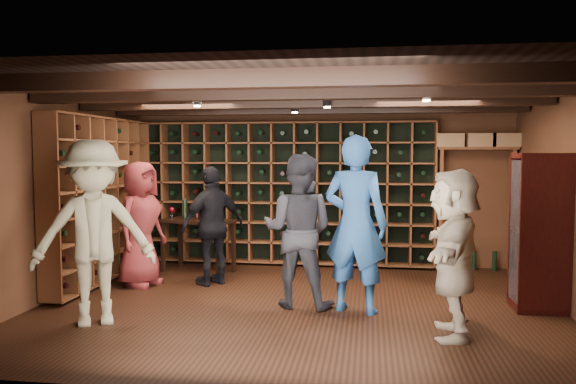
# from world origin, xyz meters

# --- Properties ---
(ground) EXTENTS (6.00, 6.00, 0.00)m
(ground) POSITION_xyz_m (0.00, 0.00, 0.00)
(ground) COLOR black
(ground) RESTS_ON ground
(room_shell) EXTENTS (6.00, 6.00, 6.00)m
(room_shell) POSITION_xyz_m (0.00, 0.05, 2.42)
(room_shell) COLOR #502E1B
(room_shell) RESTS_ON ground
(wine_rack_back) EXTENTS (4.65, 0.30, 2.20)m
(wine_rack_back) POSITION_xyz_m (-0.52, 2.33, 1.15)
(wine_rack_back) COLOR brown
(wine_rack_back) RESTS_ON ground
(wine_rack_left) EXTENTS (0.30, 2.65, 2.20)m
(wine_rack_left) POSITION_xyz_m (-2.83, 0.82, 1.15)
(wine_rack_left) COLOR brown
(wine_rack_left) RESTS_ON ground
(crate_shelf) EXTENTS (1.20, 0.32, 2.07)m
(crate_shelf) POSITION_xyz_m (2.41, 2.32, 1.57)
(crate_shelf) COLOR brown
(crate_shelf) RESTS_ON ground
(display_cabinet) EXTENTS (0.55, 0.50, 1.75)m
(display_cabinet) POSITION_xyz_m (2.71, 0.20, 0.86)
(display_cabinet) COLOR black
(display_cabinet) RESTS_ON ground
(man_blue_shirt) EXTENTS (0.83, 0.66, 1.98)m
(man_blue_shirt) POSITION_xyz_m (0.67, -0.18, 0.99)
(man_blue_shirt) COLOR navy
(man_blue_shirt) RESTS_ON ground
(man_grey_suit) EXTENTS (0.94, 0.78, 1.77)m
(man_grey_suit) POSITION_xyz_m (0.01, -0.03, 0.88)
(man_grey_suit) COLOR black
(man_grey_suit) RESTS_ON ground
(guest_red_floral) EXTENTS (0.72, 0.92, 1.67)m
(guest_red_floral) POSITION_xyz_m (-2.21, 0.67, 0.83)
(guest_red_floral) COLOR maroon
(guest_red_floral) RESTS_ON ground
(guest_woman_black) EXTENTS (0.92, 0.96, 1.60)m
(guest_woman_black) POSITION_xyz_m (-1.27, 0.86, 0.80)
(guest_woman_black) COLOR black
(guest_woman_black) RESTS_ON ground
(guest_khaki) EXTENTS (1.43, 1.20, 1.92)m
(guest_khaki) POSITION_xyz_m (-2.00, -1.02, 0.96)
(guest_khaki) COLOR gray
(guest_khaki) RESTS_ON ground
(guest_beige) EXTENTS (0.64, 1.56, 1.63)m
(guest_beige) POSITION_xyz_m (1.63, -0.88, 0.82)
(guest_beige) COLOR tan
(guest_beige) RESTS_ON ground
(tasting_table) EXTENTS (1.15, 0.80, 1.07)m
(tasting_table) POSITION_xyz_m (-1.71, 1.60, 0.71)
(tasting_table) COLOR black
(tasting_table) RESTS_ON ground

